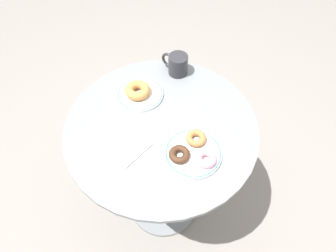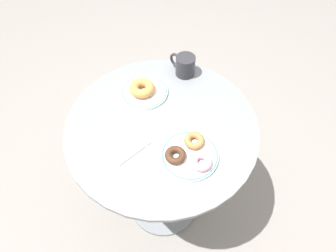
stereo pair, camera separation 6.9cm
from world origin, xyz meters
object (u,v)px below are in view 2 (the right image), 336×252
Objects in this scene: plate_left at (145,92)px; donut_old_fashioned at (142,88)px; donut_cinnamon at (194,141)px; donut_pink_frosted at (201,162)px; paper_napkin at (126,144)px; plate_right at (190,155)px; coffee_mug at (185,65)px; cafe_table at (163,157)px; donut_chocolate at (175,155)px.

donut_old_fashioned reaches higher than plate_left.
donut_pink_frosted is at bearing -26.73° from donut_cinnamon.
donut_pink_frosted reaches higher than paper_napkin.
plate_right is 1.65× the size of coffee_mug.
donut_cinnamon is (-0.08, 0.04, 0.00)m from donut_pink_frosted.
cafe_table is 0.31m from plate_right.
donut_pink_frosted reaches higher than plate_right.
coffee_mug reaches higher than paper_napkin.
paper_napkin is at bearing -52.29° from plate_left.
cafe_table is 0.33m from donut_old_fashioned.
donut_pink_frosted is 0.46m from coffee_mug.
donut_old_fashioned is 1.40× the size of donut_pink_frosted.
coffee_mug reaches higher than donut_cinnamon.
plate_left is 1.38× the size of paper_napkin.
plate_left is at bearing 172.06° from donut_pink_frosted.
coffee_mug is (-0.14, 0.41, 0.04)m from paper_napkin.
donut_pink_frosted and donut_chocolate have the same top height.
plate_right is 0.06m from donut_pink_frosted.
donut_old_fashioned is 0.85× the size of coffee_mug.
plate_left is 0.94× the size of plate_right.
donut_old_fashioned is at bearing 163.20° from donut_chocolate.
coffee_mug is at bearing 85.63° from plate_left.
donut_chocolate is (-0.08, -0.05, 0.00)m from donut_pink_frosted.
donut_cinnamon is at bearing 50.46° from paper_napkin.
donut_chocolate is at bearing -146.45° from donut_pink_frosted.
donut_chocolate is (0.32, -0.11, 0.02)m from plate_left.
plate_left is (-0.17, 0.05, 0.25)m from cafe_table.
donut_pink_frosted is 0.09m from donut_chocolate.
donut_pink_frosted is 0.61× the size of coffee_mug.
cafe_table is 10.40× the size of donut_pink_frosted.
coffee_mug reaches higher than donut_pink_frosted.
donut_pink_frosted is at bearing 33.55° from donut_chocolate.
cafe_table is 10.40× the size of donut_cinnamon.
donut_chocolate is at bearing -117.89° from plate_right.
plate_left is at bearing 161.62° from donut_chocolate.
paper_napkin is 1.13× the size of coffee_mug.
cafe_table is at bearing -58.22° from coffee_mug.
coffee_mug is (0.02, 0.21, 0.04)m from plate_left.
coffee_mug reaches higher than plate_left.
paper_napkin reaches higher than cafe_table.
plate_right is at bearing -58.44° from donut_cinnamon.
donut_cinnamon is 1.00× the size of donut_chocolate.
paper_napkin is at bearing -94.68° from cafe_table.
donut_chocolate is 0.54× the size of paper_napkin.
cafe_table is 0.29m from paper_napkin.
plate_left is 1.55× the size of coffee_mug.
donut_old_fashioned is at bearing 173.32° from donut_pink_frosted.
plate_right is at bearing -8.41° from donut_old_fashioned.
donut_cinnamon is at bearing -1.22° from donut_old_fashioned.
donut_cinnamon is (0.32, -0.01, -0.01)m from donut_old_fashioned.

